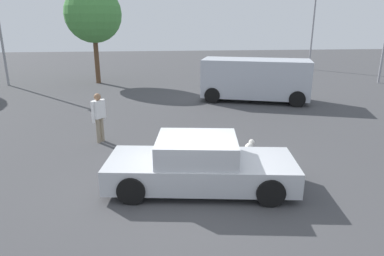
{
  "coord_description": "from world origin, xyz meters",
  "views": [
    {
      "loc": [
        -0.79,
        -7.3,
        3.9
      ],
      "look_at": [
        0.23,
        2.24,
        0.9
      ],
      "focal_mm": 32.26,
      "sensor_mm": 36.0,
      "label": 1
    }
  ],
  "objects_px": {
    "sedan_foreground": "(200,165)",
    "dog": "(250,146)",
    "van_white": "(255,79)",
    "light_post_near": "(314,18)",
    "pedestrian": "(99,114)"
  },
  "relations": [
    {
      "from": "sedan_foreground",
      "to": "dog",
      "type": "bearing_deg",
      "value": 56.72
    },
    {
      "from": "van_white",
      "to": "light_post_near",
      "type": "xyz_separation_m",
      "value": [
        7.78,
        10.97,
        2.93
      ]
    },
    {
      "from": "dog",
      "to": "van_white",
      "type": "bearing_deg",
      "value": 15.72
    },
    {
      "from": "van_white",
      "to": "pedestrian",
      "type": "height_order",
      "value": "van_white"
    },
    {
      "from": "van_white",
      "to": "light_post_near",
      "type": "relative_size",
      "value": 0.94
    },
    {
      "from": "sedan_foreground",
      "to": "dog",
      "type": "xyz_separation_m",
      "value": [
        1.79,
        2.05,
        -0.34
      ]
    },
    {
      "from": "pedestrian",
      "to": "light_post_near",
      "type": "height_order",
      "value": "light_post_near"
    },
    {
      "from": "pedestrian",
      "to": "light_post_near",
      "type": "relative_size",
      "value": 0.28
    },
    {
      "from": "sedan_foreground",
      "to": "van_white",
      "type": "distance_m",
      "value": 10.02
    },
    {
      "from": "dog",
      "to": "light_post_near",
      "type": "xyz_separation_m",
      "value": [
        9.97,
        18.1,
        3.81
      ]
    },
    {
      "from": "van_white",
      "to": "pedestrian",
      "type": "relative_size",
      "value": 3.38
    },
    {
      "from": "sedan_foreground",
      "to": "pedestrian",
      "type": "bearing_deg",
      "value": 136.19
    },
    {
      "from": "sedan_foreground",
      "to": "van_white",
      "type": "height_order",
      "value": "van_white"
    },
    {
      "from": "dog",
      "to": "pedestrian",
      "type": "xyz_separation_m",
      "value": [
        -4.67,
        1.6,
        0.73
      ]
    },
    {
      "from": "van_white",
      "to": "sedan_foreground",
      "type": "bearing_deg",
      "value": -95.27
    }
  ]
}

